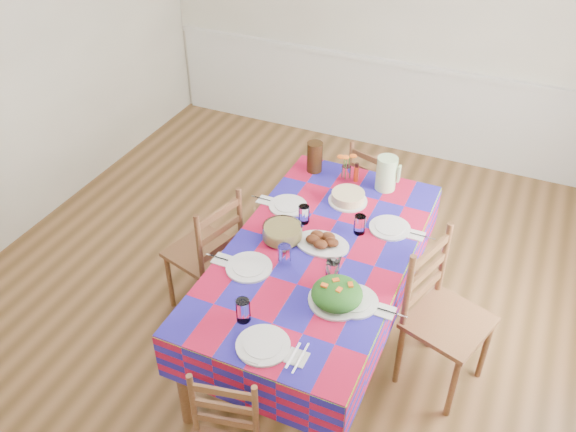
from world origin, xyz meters
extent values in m
cube|color=brown|center=(0.00, 0.00, -0.02)|extent=(4.50, 5.00, 0.04)
cube|color=#B9B4A2|center=(0.00, 2.52, 1.35)|extent=(4.50, 0.04, 2.70)
cube|color=white|center=(0.00, 2.47, 0.90)|extent=(4.41, 0.06, 0.04)
cube|color=white|center=(0.00, 2.48, 0.45)|extent=(4.41, 0.03, 0.90)
cylinder|color=brown|center=(-0.05, -1.12, 0.36)|extent=(0.07, 0.07, 0.73)
cylinder|color=brown|center=(-0.05, 0.70, 0.36)|extent=(0.07, 0.07, 0.73)
cylinder|color=brown|center=(0.85, 0.70, 0.36)|extent=(0.07, 0.07, 0.73)
cube|color=brown|center=(0.40, -0.21, 0.75)|extent=(1.02, 1.94, 0.04)
cube|color=#AB0E31|center=(0.40, -0.21, 0.77)|extent=(1.06, 1.98, 0.01)
cube|color=#AB0E31|center=(-0.13, -0.21, 0.61)|extent=(0.01, 1.98, 0.31)
cube|color=#AB0E31|center=(0.93, -0.21, 0.61)|extent=(0.01, 1.98, 0.31)
cube|color=#AB0E31|center=(0.40, -1.21, 0.61)|extent=(1.06, 0.01, 0.31)
cube|color=#AB0E31|center=(0.40, 0.78, 0.61)|extent=(1.06, 0.01, 0.31)
cylinder|color=white|center=(0.43, -1.04, 0.78)|extent=(0.28, 0.28, 0.01)
cylinder|color=white|center=(0.43, -1.04, 0.79)|extent=(0.20, 0.20, 0.01)
cylinder|color=white|center=(0.25, -0.91, 0.84)|extent=(0.08, 0.08, 0.14)
cube|color=silver|center=(0.61, -1.04, 0.78)|extent=(0.10, 0.10, 0.01)
cube|color=silver|center=(0.59, -1.04, 0.78)|extent=(0.01, 0.18, 0.00)
cube|color=silver|center=(0.63, -1.04, 0.78)|extent=(0.01, 0.21, 0.00)
cylinder|color=white|center=(0.09, -0.53, 0.78)|extent=(0.27, 0.27, 0.01)
cylinder|color=white|center=(0.09, -0.53, 0.79)|extent=(0.19, 0.19, 0.01)
cylinder|color=white|center=(0.26, -0.41, 0.84)|extent=(0.08, 0.08, 0.13)
cube|color=silver|center=(-0.09, -0.53, 0.78)|extent=(0.10, 0.10, 0.01)
cube|color=silver|center=(-0.11, -0.53, 0.78)|extent=(0.17, 0.01, 0.00)
cube|color=silver|center=(-0.07, -0.53, 0.78)|extent=(0.20, 0.01, 0.00)
cylinder|color=white|center=(0.05, 0.13, 0.78)|extent=(0.26, 0.26, 0.01)
cylinder|color=white|center=(0.05, 0.13, 0.79)|extent=(0.18, 0.18, 0.01)
cylinder|color=white|center=(0.21, 0.01, 0.84)|extent=(0.07, 0.07, 0.12)
cube|color=silver|center=(-0.13, 0.13, 0.78)|extent=(0.10, 0.10, 0.01)
cube|color=silver|center=(-0.14, 0.13, 0.78)|extent=(0.16, 0.01, 0.00)
cube|color=silver|center=(-0.11, 0.13, 0.78)|extent=(0.19, 0.01, 0.00)
cylinder|color=white|center=(0.74, -0.55, 0.78)|extent=(0.27, 0.27, 0.01)
cylinder|color=white|center=(0.74, -0.55, 0.79)|extent=(0.19, 0.19, 0.01)
cylinder|color=white|center=(0.57, -0.43, 0.84)|extent=(0.08, 0.08, 0.13)
cube|color=silver|center=(0.93, -0.55, 0.78)|extent=(0.10, 0.10, 0.01)
cube|color=silver|center=(0.91, -0.55, 0.78)|extent=(0.17, 0.01, 0.00)
cube|color=silver|center=(0.95, -0.55, 0.78)|extent=(0.20, 0.01, 0.00)
cylinder|color=white|center=(0.74, 0.17, 0.78)|extent=(0.26, 0.26, 0.01)
cylinder|color=white|center=(0.74, 0.17, 0.79)|extent=(0.19, 0.19, 0.01)
cylinder|color=white|center=(0.57, 0.05, 0.84)|extent=(0.07, 0.07, 0.13)
cube|color=silver|center=(0.91, 0.17, 0.78)|extent=(0.10, 0.10, 0.01)
cube|color=silver|center=(0.89, 0.17, 0.78)|extent=(0.17, 0.01, 0.00)
cube|color=silver|center=(0.93, 0.17, 0.78)|extent=(0.19, 0.01, 0.00)
ellipsoid|color=white|center=(0.40, -0.16, 0.78)|extent=(0.34, 0.25, 0.02)
ellipsoid|color=black|center=(0.46, -0.16, 0.82)|extent=(0.09, 0.08, 0.05)
ellipsoid|color=black|center=(0.42, -0.12, 0.82)|extent=(0.09, 0.08, 0.05)
ellipsoid|color=black|center=(0.36, -0.13, 0.82)|extent=(0.09, 0.08, 0.05)
ellipsoid|color=black|center=(0.35, -0.18, 0.82)|extent=(0.09, 0.08, 0.05)
ellipsoid|color=black|center=(0.41, -0.20, 0.82)|extent=(0.09, 0.08, 0.05)
cylinder|color=white|center=(0.65, -0.58, 0.78)|extent=(0.32, 0.32, 0.01)
ellipsoid|color=#1A4912|center=(0.65, -0.58, 0.83)|extent=(0.28, 0.28, 0.13)
cube|color=#E55C13|center=(0.59, -0.61, 0.89)|extent=(0.04, 0.03, 0.01)
cube|color=#E55C13|center=(0.63, -0.55, 0.89)|extent=(0.05, 0.04, 0.01)
cube|color=#E55C13|center=(0.68, -0.61, 0.89)|extent=(0.03, 0.04, 0.01)
cube|color=#E55C13|center=(0.72, -0.55, 0.89)|extent=(0.04, 0.05, 0.01)
cylinder|color=white|center=(0.15, -0.20, 0.82)|extent=(0.25, 0.25, 0.09)
cylinder|color=#D1C66E|center=(0.15, -0.20, 0.82)|extent=(0.23, 0.23, 0.07)
cylinder|color=white|center=(0.39, 0.34, 0.78)|extent=(0.26, 0.26, 0.01)
cylinder|color=beige|center=(0.39, 0.34, 0.82)|extent=(0.22, 0.22, 0.06)
cube|color=black|center=(0.52, -0.35, 0.78)|extent=(0.11, 0.27, 0.01)
cube|color=black|center=(0.56, -0.33, 0.78)|extent=(0.06, 0.28, 0.01)
cylinder|color=white|center=(0.29, 0.59, 0.83)|extent=(0.07, 0.07, 0.11)
cylinder|color=#216522|center=(0.27, 0.59, 0.88)|extent=(0.01, 0.01, 0.16)
ellipsoid|color=#E55C13|center=(0.24, 0.59, 0.95)|extent=(0.05, 0.05, 0.02)
cylinder|color=#216522|center=(0.30, 0.60, 0.88)|extent=(0.01, 0.01, 0.16)
ellipsoid|color=#E55C13|center=(0.32, 0.61, 0.97)|extent=(0.05, 0.05, 0.02)
cylinder|color=#216522|center=(0.29, 0.57, 0.88)|extent=(0.01, 0.01, 0.16)
ellipsoid|color=#E55C13|center=(0.29, 0.55, 0.98)|extent=(0.05, 0.05, 0.02)
cylinder|color=red|center=(0.36, 0.61, 0.85)|extent=(0.03, 0.03, 0.15)
cylinder|color=#BCE9A4|center=(0.57, 0.60, 0.90)|extent=(0.14, 0.14, 0.24)
cylinder|color=black|center=(0.04, 0.62, 0.89)|extent=(0.11, 0.11, 0.23)
cube|color=white|center=(0.42, -1.15, 0.78)|extent=(0.09, 0.03, 0.02)
cylinder|color=brown|center=(0.21, -1.39, 0.62)|extent=(0.03, 0.03, 0.44)
cylinder|color=brown|center=(0.52, -1.32, 0.62)|extent=(0.03, 0.03, 0.44)
cube|color=brown|center=(0.37, -1.36, 0.53)|extent=(0.31, 0.08, 0.04)
cube|color=brown|center=(0.37, -1.36, 0.64)|extent=(0.31, 0.08, 0.04)
cube|color=brown|center=(0.37, -1.36, 0.76)|extent=(0.31, 0.08, 0.04)
cylinder|color=brown|center=(0.61, 1.18, 0.21)|extent=(0.03, 0.03, 0.41)
cylinder|color=brown|center=(0.29, 1.28, 0.21)|extent=(0.03, 0.03, 0.41)
cylinder|color=brown|center=(0.51, 0.89, 0.21)|extent=(0.03, 0.03, 0.41)
cylinder|color=brown|center=(0.20, 0.99, 0.21)|extent=(0.03, 0.03, 0.41)
cube|color=brown|center=(0.40, 1.08, 0.42)|extent=(0.48, 0.47, 0.03)
cylinder|color=brown|center=(0.51, 0.88, 0.64)|extent=(0.03, 0.03, 0.46)
cylinder|color=brown|center=(0.19, 0.98, 0.64)|extent=(0.03, 0.03, 0.46)
cube|color=brown|center=(0.35, 0.93, 0.55)|extent=(0.32, 0.12, 0.05)
cube|color=brown|center=(0.35, 0.93, 0.67)|extent=(0.32, 0.12, 0.05)
cube|color=brown|center=(0.35, 0.93, 0.79)|extent=(0.32, 0.12, 0.05)
cylinder|color=brown|center=(-0.56, 0.01, 0.23)|extent=(0.04, 0.04, 0.46)
cylinder|color=brown|center=(-0.65, -0.35, 0.23)|extent=(0.04, 0.04, 0.46)
cylinder|color=brown|center=(-0.22, -0.08, 0.23)|extent=(0.04, 0.04, 0.46)
cylinder|color=brown|center=(-0.32, -0.44, 0.23)|extent=(0.04, 0.04, 0.46)
cube|color=brown|center=(-0.44, -0.21, 0.48)|extent=(0.51, 0.53, 0.03)
cylinder|color=brown|center=(-0.21, -0.08, 0.72)|extent=(0.04, 0.04, 0.52)
cylinder|color=brown|center=(-0.31, -0.44, 0.72)|extent=(0.04, 0.04, 0.52)
cube|color=brown|center=(-0.26, -0.26, 0.62)|extent=(0.12, 0.36, 0.05)
cube|color=brown|center=(-0.26, -0.26, 0.75)|extent=(0.12, 0.36, 0.05)
cube|color=brown|center=(-0.26, -0.26, 0.89)|extent=(0.12, 0.36, 0.05)
cylinder|color=brown|center=(1.35, -0.46, 0.24)|extent=(0.04, 0.04, 0.49)
cylinder|color=brown|center=(1.48, -0.09, 0.24)|extent=(0.04, 0.04, 0.49)
cylinder|color=brown|center=(1.00, -0.34, 0.24)|extent=(0.04, 0.04, 0.49)
cylinder|color=brown|center=(1.12, 0.03, 0.24)|extent=(0.04, 0.04, 0.49)
cube|color=brown|center=(1.24, -0.21, 0.51)|extent=(0.55, 0.57, 0.03)
cylinder|color=brown|center=(0.99, -0.34, 0.76)|extent=(0.04, 0.04, 0.54)
cylinder|color=brown|center=(1.11, 0.03, 0.76)|extent=(0.04, 0.04, 0.54)
cube|color=brown|center=(1.05, -0.15, 0.65)|extent=(0.14, 0.38, 0.05)
cube|color=brown|center=(1.05, -0.15, 0.79)|extent=(0.14, 0.38, 0.05)
cube|color=brown|center=(1.05, -0.15, 0.93)|extent=(0.14, 0.38, 0.05)
camera|label=1|loc=(1.40, -2.89, 3.16)|focal=38.00mm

